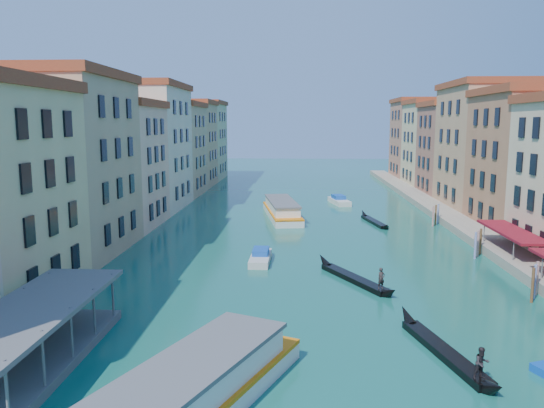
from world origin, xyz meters
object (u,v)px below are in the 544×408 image
(vaporetto_stop, at_px, (34,343))
(gondola_fore, at_px, (354,277))
(vaporetto_near, at_px, (178,402))
(vaporetto_far, at_px, (282,209))
(gondola_right, at_px, (446,350))

(vaporetto_stop, bearing_deg, gondola_fore, 41.23)
(vaporetto_near, xyz_separation_m, vaporetto_far, (3.07, 57.34, -0.08))
(vaporetto_stop, height_order, vaporetto_near, vaporetto_stop)
(vaporetto_near, bearing_deg, gondola_right, 53.13)
(vaporetto_near, relative_size, gondola_right, 1.56)
(gondola_fore, relative_size, gondola_right, 0.95)
(vaporetto_far, relative_size, gondola_fore, 1.57)
(gondola_fore, xyz_separation_m, gondola_right, (4.06, -15.75, 0.05))
(vaporetto_far, height_order, gondola_right, vaporetto_far)
(vaporetto_stop, relative_size, gondola_right, 1.33)
(gondola_right, bearing_deg, vaporetto_near, -164.47)
(gondola_fore, bearing_deg, vaporetto_far, 74.97)
(vaporetto_far, bearing_deg, vaporetto_near, -102.37)
(vaporetto_near, xyz_separation_m, gondola_fore, (10.76, 24.20, -0.85))
(vaporetto_stop, bearing_deg, vaporetto_near, -30.96)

